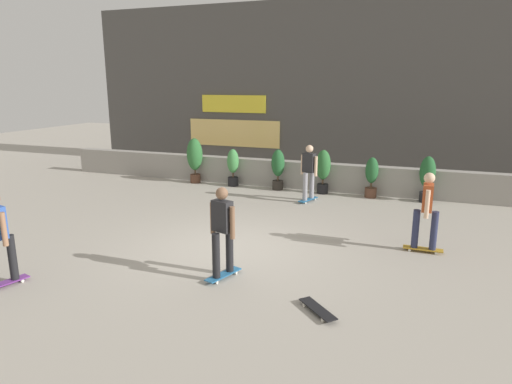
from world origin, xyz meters
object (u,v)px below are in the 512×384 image
Objects in this scene: potted_plant_0 at (195,157)px; skater_mid_plaza at (309,171)px; potted_plant_3 at (323,169)px; skater_far_left at (427,209)px; potted_plant_5 at (427,176)px; skater_by_wall_left at (222,229)px; skateboard_near_camera at (318,309)px; potted_plant_4 at (372,176)px; potted_plant_1 at (233,166)px; potted_plant_2 at (278,167)px.

potted_plant_0 is 4.54m from skater_mid_plaza.
skater_far_left reaches higher than potted_plant_3.
potted_plant_3 is 1.02× the size of potted_plant_5.
potted_plant_0 is 8.18m from skater_by_wall_left.
potted_plant_4 is at bearing 90.54° from skateboard_near_camera.
skater_far_left is at bearing -90.26° from potted_plant_5.
skater_mid_plaza is at bearing -21.85° from potted_plant_1.
skater_mid_plaza reaches higher than potted_plant_4.
potted_plant_0 is 6.07m from potted_plant_4.
potted_plant_5 reaches higher than potted_plant_4.
skater_far_left is 4.55m from skater_mid_plaza.
skater_mid_plaza is at bearing 105.16° from skateboard_near_camera.
skater_mid_plaza and skater_by_wall_left have the same top height.
skater_far_left reaches higher than potted_plant_4.
potted_plant_3 is 1.51m from potted_plant_4.
potted_plant_1 is 0.95× the size of potted_plant_2.
skater_far_left is (7.64, -4.35, 0.02)m from potted_plant_0.
potted_plant_2 is 0.79× the size of skater_far_left.
skateboard_near_camera is at bearing -74.84° from skater_mid_plaza.
skater_far_left is at bearing -29.63° from potted_plant_0.
potted_plant_1 is at bearing 121.47° from skateboard_near_camera.
potted_plant_0 is 1.18× the size of potted_plant_2.
skater_far_left reaches higher than potted_plant_1.
potted_plant_0 is 4.56m from potted_plant_3.
skater_far_left is (4.58, -4.35, 0.19)m from potted_plant_2.
skateboard_near_camera is (6.14, -7.66, -0.86)m from potted_plant_0.
skater_far_left reaches higher than potted_plant_2.
potted_plant_1 is at bearing 111.75° from skater_by_wall_left.
potted_plant_0 is at bearing 180.00° from potted_plant_2.
potted_plant_1 is at bearing 144.91° from skater_far_left.
skateboard_near_camera is (0.07, -7.66, -0.62)m from potted_plant_4.
potted_plant_5 is (1.59, 0.00, 0.10)m from potted_plant_4.
potted_plant_5 is (3.10, 0.00, -0.02)m from potted_plant_3.
potted_plant_1 is 6.21m from potted_plant_5.
potted_plant_2 is at bearing 180.00° from potted_plant_4.
skater_far_left is 4.31m from skater_by_wall_left.
potted_plant_0 is 1.12× the size of potted_plant_3.
skateboard_near_camera is (3.08, -7.66, -0.69)m from potted_plant_2.
skateboard_near_camera is (4.69, -7.66, -0.63)m from potted_plant_1.
potted_plant_3 is 1.20m from skater_mid_plaza.
skater_mid_plaza is (1.32, -1.18, 0.19)m from potted_plant_2.
potted_plant_1 is at bearing 180.00° from potted_plant_4.
potted_plant_4 is at bearing 0.00° from potted_plant_2.
skateboard_near_camera is (1.90, -0.67, -0.88)m from skater_by_wall_left.
potted_plant_3 is at bearing 125.32° from skater_far_left.
potted_plant_1 is at bearing 180.00° from potted_plant_2.
potted_plant_3 is 0.83× the size of skater_by_wall_left.
skateboard_near_camera is at bearing -68.09° from potted_plant_2.
potted_plant_2 is 3.01m from potted_plant_4.
potted_plant_0 is 1.24× the size of potted_plant_1.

